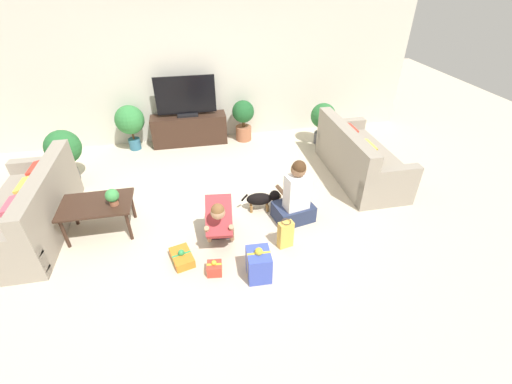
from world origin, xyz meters
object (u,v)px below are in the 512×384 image
potted_plant_corner_right (323,119)px  gift_box_a (259,264)px  person_kneeling (220,219)px  gift_box_c (182,257)px  potted_plant_back_right (243,117)px  person_sitting (295,199)px  coffee_table (97,207)px  tabletop_plant (112,197)px  sofa_right (358,159)px  tv_console (190,130)px  gift_bag_a (285,234)px  sofa_left (31,212)px  gift_box_b (214,268)px  potted_plant_corner_left (64,149)px  dog (263,198)px  tv (186,98)px  potted_plant_back_left (130,121)px

potted_plant_corner_right → gift_box_a: bearing=-121.1°
person_kneeling → gift_box_c: bearing=-141.2°
potted_plant_back_right → person_sitting: size_ratio=0.85×
coffee_table → tabletop_plant: size_ratio=4.00×
sofa_right → person_sitting: size_ratio=2.01×
coffee_table → tv_console: tv_console is taller
gift_box_c → gift_bag_a: size_ratio=1.02×
sofa_left → gift_box_b: size_ratio=10.01×
tv_console → potted_plant_corner_right: bearing=-11.1°
sofa_right → gift_bag_a: size_ratio=4.83×
sofa_left → potted_plant_corner_left: (0.15, 1.31, 0.25)m
gift_bag_a → gift_box_a: bearing=-135.4°
dog → gift_box_c: size_ratio=1.44×
tv → sofa_left: bearing=-132.5°
person_kneeling → potted_plant_corner_right: bearing=53.7°
tv → gift_box_a: tv is taller
sofa_left → sofa_right: bearing=96.0°
sofa_left → gift_box_b: (2.26, -1.22, -0.25)m
coffee_table → potted_plant_corner_right: bearing=27.7°
sofa_left → person_kneeling: bearing=75.4°
sofa_right → potted_plant_back_left: (-3.77, 1.76, 0.25)m
sofa_right → tv: bearing=56.1°
potted_plant_corner_right → person_sitting: bearing=-118.4°
potted_plant_back_right → gift_bag_a: potted_plant_back_right is taller
potted_plant_back_right → dog: bearing=-92.8°
tv → potted_plant_back_left: size_ratio=1.28×
coffee_table → gift_box_b: size_ratio=4.63×
tv → potted_plant_back_right: tv is taller
sofa_right → gift_bag_a: sofa_right is taller
potted_plant_corner_right → gift_box_b: bearing=-128.5°
coffee_table → tv: (1.27, 2.50, 0.51)m
sofa_left → tv_console: 3.15m
tv_console → gift_box_a: tv_console is taller
person_sitting → potted_plant_corner_right: bearing=-130.3°
gift_box_a → gift_bag_a: gift_box_a is taller
tv → dog: tv is taller
sofa_right → gift_bag_a: 2.19m
potted_plant_back_right → potted_plant_corner_left: 3.20m
tv → gift_box_b: (0.13, -3.54, -0.84)m
gift_bag_a → person_kneeling: bearing=158.9°
sofa_right → gift_box_b: sofa_right is taller
potted_plant_back_left → dog: 3.16m
tv_console → gift_box_a: 3.74m
potted_plant_back_left → gift_box_c: bearing=-75.6°
tv → sofa_right: bearing=-33.9°
potted_plant_corner_left → gift_box_c: 2.90m
gift_bag_a → potted_plant_back_right: bearing=89.9°
sofa_left → gift_box_b: 2.58m
sofa_right → gift_box_c: size_ratio=4.75×
potted_plant_corner_right → sofa_right: bearing=-83.5°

